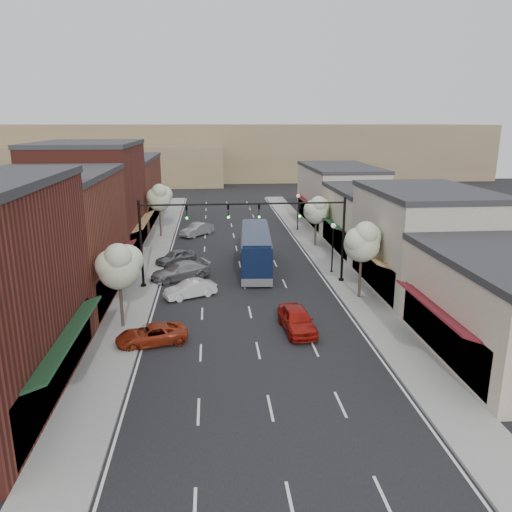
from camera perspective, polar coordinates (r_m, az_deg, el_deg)
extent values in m
plane|color=black|center=(32.91, -0.42, -7.71)|extent=(160.00, 160.00, 0.00)
cube|color=gray|center=(50.69, -11.69, 0.31)|extent=(2.80, 73.00, 0.15)
cube|color=gray|center=(51.51, 7.20, 0.75)|extent=(2.80, 73.00, 0.15)
cube|color=gray|center=(50.55, -10.12, 0.35)|extent=(0.25, 73.00, 0.17)
cube|color=gray|center=(51.24, 5.67, 0.72)|extent=(0.25, 73.00, 0.17)
cube|color=black|center=(26.01, -22.07, -11.52)|extent=(0.60, 11.90, 2.60)
cube|color=#183D22|center=(25.17, -20.65, -8.51)|extent=(1.07, 9.80, 0.49)
cube|color=brown|center=(38.98, -22.68, 1.70)|extent=(9.00, 14.00, 9.00)
cube|color=#2D2D30|center=(38.26, -23.39, 8.55)|extent=(9.20, 14.10, 0.40)
cube|color=black|center=(38.66, -16.29, -2.29)|extent=(0.60, 11.90, 2.60)
cube|color=maroon|center=(38.10, -15.28, -0.12)|extent=(1.07, 9.80, 0.49)
cube|color=maroon|center=(52.13, -18.31, 6.08)|extent=(9.00, 14.00, 10.50)
cube|color=#2D2D30|center=(51.63, -18.81, 12.06)|extent=(9.20, 14.10, 0.40)
cube|color=black|center=(52.01, -13.47, 2.31)|extent=(0.60, 11.90, 2.60)
cube|color=#9F7F48|center=(51.59, -12.69, 3.96)|extent=(1.07, 9.80, 0.49)
cube|color=brown|center=(67.83, -15.27, 7.19)|extent=(9.00, 18.00, 8.00)
cube|color=#2D2D30|center=(67.42, -15.52, 10.72)|extent=(9.20, 18.10, 0.40)
cube|color=black|center=(67.58, -11.61, 5.32)|extent=(0.60, 15.30, 2.60)
cube|color=#183D22|center=(67.27, -11.00, 6.60)|extent=(1.07, 12.60, 0.49)
cube|color=beige|center=(30.87, 27.21, -5.58)|extent=(8.00, 12.00, 5.50)
cube|color=black|center=(29.50, 20.78, -8.18)|extent=(0.60, 10.20, 2.60)
cube|color=maroon|center=(28.63, 19.61, -5.55)|extent=(1.07, 8.40, 0.49)
cube|color=#B9AF9E|center=(40.73, 18.57, 1.54)|extent=(8.00, 12.00, 7.50)
cube|color=#2D2D30|center=(40.04, 19.04, 7.04)|extent=(8.20, 12.10, 0.40)
cube|color=black|center=(39.94, 13.44, -1.54)|extent=(0.60, 10.20, 2.60)
cube|color=#9F7F48|center=(39.30, 12.46, 0.52)|extent=(1.07, 8.40, 0.49)
cube|color=beige|center=(51.83, 13.28, 3.86)|extent=(8.00, 12.00, 6.00)
cube|color=#2D2D30|center=(51.32, 13.50, 7.37)|extent=(8.20, 12.10, 0.40)
cube|color=black|center=(51.07, 9.24, 2.31)|extent=(0.60, 10.20, 2.60)
cube|color=#183D22|center=(50.57, 8.43, 3.95)|extent=(1.07, 8.40, 0.49)
cube|color=#B9AF9E|center=(64.98, 9.47, 6.74)|extent=(8.00, 16.00, 7.00)
cube|color=#2D2D30|center=(64.56, 9.62, 9.98)|extent=(8.20, 16.10, 0.40)
cube|color=black|center=(64.46, 6.20, 5.07)|extent=(0.60, 13.60, 2.60)
cube|color=maroon|center=(64.06, 5.53, 6.39)|extent=(1.07, 11.20, 0.49)
cube|color=#7A6647|center=(120.43, -4.06, 11.89)|extent=(120.00, 30.00, 12.00)
cube|color=#7A6647|center=(110.88, -17.13, 9.96)|extent=(50.00, 20.00, 8.00)
cylinder|color=black|center=(41.60, 9.71, -2.75)|extent=(0.44, 0.44, 0.30)
cylinder|color=black|center=(40.71, 9.92, 1.74)|extent=(0.20, 0.20, 7.00)
cylinder|color=black|center=(39.26, 4.44, 6.04)|extent=(8.00, 0.14, 0.14)
imported|color=black|center=(39.42, 5.00, 5.19)|extent=(0.18, 0.46, 1.10)
sphere|color=#19E533|center=(39.38, 5.02, 4.55)|extent=(0.18, 0.18, 0.18)
imported|color=black|center=(38.99, 0.35, 5.13)|extent=(0.18, 0.46, 1.10)
sphere|color=#19E533|center=(38.95, 0.36, 4.49)|extent=(0.18, 0.18, 0.18)
cylinder|color=black|center=(40.63, -12.72, -3.35)|extent=(0.44, 0.44, 0.30)
cylinder|color=black|center=(39.71, -12.99, 1.24)|extent=(0.20, 0.20, 7.00)
cylinder|color=black|center=(38.74, -7.37, 5.84)|extent=(8.00, 0.14, 0.14)
imported|color=black|center=(38.86, -7.93, 4.95)|extent=(0.18, 0.46, 1.10)
sphere|color=#19E533|center=(38.82, -7.92, 4.31)|extent=(0.18, 0.18, 0.18)
imported|color=black|center=(38.84, -3.19, 5.07)|extent=(0.18, 0.46, 1.10)
sphere|color=#19E533|center=(38.79, -3.18, 4.43)|extent=(0.18, 0.18, 0.18)
cylinder|color=#47382B|center=(37.51, 11.80, -2.12)|extent=(0.20, 0.20, 3.71)
sphere|color=#A5B88D|center=(36.90, 12.00, 1.32)|extent=(2.60, 2.60, 2.60)
sphere|color=#A5B88D|center=(37.22, 12.64, 2.14)|extent=(2.00, 2.00, 2.00)
sphere|color=#A5B88D|center=(36.42, 11.56, 1.73)|extent=(1.90, 1.90, 1.90)
sphere|color=#A5B88D|center=(36.26, 12.45, 2.56)|extent=(1.70, 1.70, 1.70)
cylinder|color=#47382B|center=(52.55, 6.81, 2.83)|extent=(0.20, 0.20, 3.33)
sphere|color=#A5B88D|center=(52.15, 6.88, 5.06)|extent=(2.60, 2.60, 2.60)
sphere|color=#A5B88D|center=(52.48, 7.37, 5.57)|extent=(2.00, 2.00, 2.00)
sphere|color=#A5B88D|center=(51.73, 6.53, 5.34)|extent=(1.90, 1.90, 1.90)
sphere|color=#A5B88D|center=(51.55, 7.13, 5.88)|extent=(1.70, 1.70, 1.70)
cylinder|color=#47382B|center=(32.69, -15.14, -5.11)|extent=(0.20, 0.20, 3.52)
sphere|color=#A5B88D|center=(32.01, -15.41, -1.41)|extent=(2.60, 2.60, 2.60)
sphere|color=#A5B88D|center=(32.09, -14.50, -0.49)|extent=(2.00, 2.00, 2.00)
sphere|color=#A5B88D|center=(31.71, -16.26, -1.01)|extent=(1.90, 1.90, 1.90)
sphere|color=#A5B88D|center=(31.29, -15.50, -0.12)|extent=(1.70, 1.70, 1.70)
cylinder|color=#47382B|center=(57.55, -10.89, 4.00)|extent=(0.20, 0.20, 3.84)
sphere|color=#A5B88D|center=(57.15, -11.01, 6.36)|extent=(2.60, 2.60, 2.60)
sphere|color=#A5B88D|center=(57.32, -10.51, 6.90)|extent=(2.00, 2.00, 2.00)
sphere|color=#A5B88D|center=(56.84, -11.46, 6.66)|extent=(1.90, 1.90, 1.90)
sphere|color=#A5B88D|center=(56.51, -11.01, 7.25)|extent=(1.70, 1.70, 1.70)
cylinder|color=black|center=(43.87, 8.63, -1.83)|extent=(0.28, 0.28, 0.20)
cylinder|color=black|center=(43.36, 8.73, 0.57)|extent=(0.12, 0.12, 4.00)
sphere|color=white|center=(42.86, 8.85, 3.45)|extent=(0.44, 0.44, 0.44)
cylinder|color=black|center=(60.47, 4.76, 2.99)|extent=(0.28, 0.28, 0.20)
cylinder|color=black|center=(60.10, 4.79, 4.76)|extent=(0.12, 0.12, 4.00)
sphere|color=white|center=(59.74, 4.84, 6.86)|extent=(0.44, 0.44, 0.44)
cube|color=#0D1734|center=(44.24, -0.03, 0.88)|extent=(3.27, 11.50, 2.86)
cube|color=#595B60|center=(44.60, -0.03, -0.81)|extent=(3.29, 11.52, 0.66)
cube|color=black|center=(44.15, -0.03, 1.37)|extent=(3.26, 10.59, 1.04)
cube|color=#0D1734|center=(43.90, -0.03, 2.76)|extent=(3.04, 11.03, 0.24)
cube|color=black|center=(38.66, 0.12, -0.34)|extent=(1.97, 0.22, 1.13)
cylinder|color=black|center=(40.80, -1.50, -2.39)|extent=(0.37, 1.00, 0.98)
cylinder|color=black|center=(40.84, 1.64, -2.37)|extent=(0.37, 1.00, 0.98)
cylinder|color=black|center=(48.06, -1.44, 0.33)|extent=(0.37, 1.00, 0.98)
cylinder|color=black|center=(48.10, 1.22, 0.34)|extent=(0.37, 1.00, 0.98)
cylinder|color=black|center=(46.79, -1.45, -0.08)|extent=(0.37, 1.00, 0.98)
cylinder|color=black|center=(46.82, 1.28, -0.07)|extent=(0.37, 1.00, 0.98)
imported|color=#98120B|center=(31.59, 4.69, -7.26)|extent=(2.20, 4.64, 1.53)
imported|color=maroon|center=(30.48, -11.85, -8.79)|extent=(4.55, 2.94, 1.17)
imported|color=silver|center=(37.70, -7.53, -3.78)|extent=(4.11, 2.86, 1.28)
imported|color=gray|center=(42.00, -8.65, -1.71)|extent=(5.39, 3.91, 1.45)
imported|color=#585B60|center=(46.63, -9.16, -0.11)|extent=(4.01, 3.67, 1.33)
imported|color=gray|center=(57.88, -6.75, 3.02)|extent=(4.05, 4.33, 1.45)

